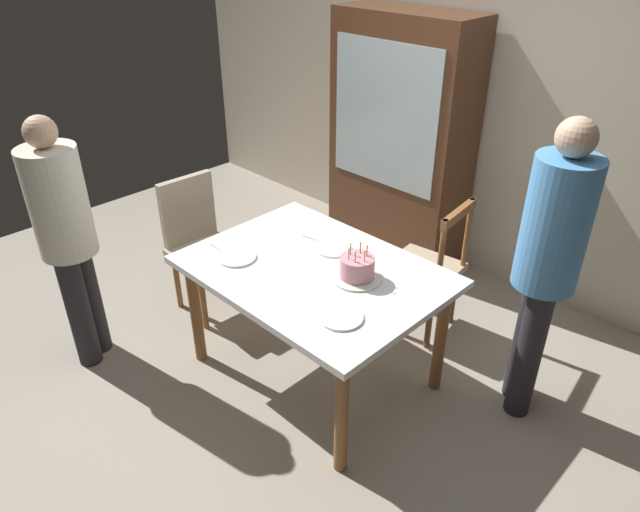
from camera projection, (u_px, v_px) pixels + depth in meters
ground at (314, 371)px, 3.61m from camera, size 6.40×6.40×0.00m
back_wall at (499, 105)px, 4.08m from camera, size 6.40×0.10×2.60m
dining_table at (314, 282)px, 3.27m from camera, size 1.42×1.04×0.76m
birthday_cake at (357, 269)px, 3.10m from camera, size 0.28×0.28×0.20m
plate_near_celebrant at (237, 257)px, 3.31m from camera, size 0.22×0.22×0.01m
plate_far_side at (333, 248)px, 3.40m from camera, size 0.22×0.22×0.01m
plate_near_guest at (341, 317)px, 2.82m from camera, size 0.22×0.22×0.01m
fork_near_celebrant at (218, 249)px, 3.40m from camera, size 0.18×0.03×0.01m
fork_far_side at (314, 239)px, 3.50m from camera, size 0.18×0.04×0.01m
chair_spindle_back at (426, 270)px, 3.77m from camera, size 0.49×0.49×0.95m
chair_upholstered at (199, 238)px, 3.98m from camera, size 0.47×0.46×0.95m
person_celebrant at (66, 232)px, 3.30m from camera, size 0.32×0.32×1.58m
person_guest at (548, 259)px, 2.89m from camera, size 0.32×0.32×1.70m
china_cabinet at (400, 141)px, 4.45m from camera, size 1.10×0.45×1.90m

